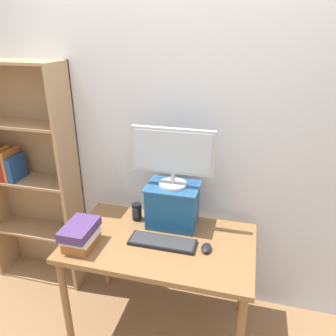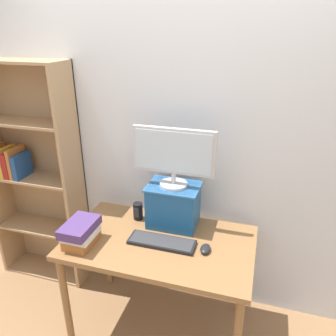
{
  "view_description": "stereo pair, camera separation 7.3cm",
  "coord_description": "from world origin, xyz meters",
  "views": [
    {
      "loc": [
        0.51,
        -1.73,
        2.08
      ],
      "look_at": [
        0.03,
        0.09,
        1.27
      ],
      "focal_mm": 35.0,
      "sensor_mm": 36.0,
      "label": 1
    },
    {
      "loc": [
        0.58,
        -1.71,
        2.08
      ],
      "look_at": [
        0.03,
        0.09,
        1.27
      ],
      "focal_mm": 35.0,
      "sensor_mm": 36.0,
      "label": 2
    }
  ],
  "objects": [
    {
      "name": "computer_mouse",
      "position": [
        0.31,
        -0.02,
        0.79
      ],
      "size": [
        0.06,
        0.1,
        0.04
      ],
      "color": "black",
      "rests_on": "desk"
    },
    {
      "name": "desk",
      "position": [
        0.0,
        0.0,
        0.68
      ],
      "size": [
        1.24,
        0.72,
        0.77
      ],
      "color": "olive",
      "rests_on": "ground_plane"
    },
    {
      "name": "bookshelf_unit",
      "position": [
        -1.21,
        0.32,
        0.95
      ],
      "size": [
        0.78,
        0.28,
        1.87
      ],
      "color": "tan",
      "rests_on": "ground_plane"
    },
    {
      "name": "book_stack",
      "position": [
        -0.48,
        -0.18,
        0.86
      ],
      "size": [
        0.19,
        0.27,
        0.16
      ],
      "color": "#AD662D",
      "rests_on": "desk"
    },
    {
      "name": "ground_plane",
      "position": [
        0.0,
        0.0,
        0.0
      ],
      "size": [
        12.0,
        12.0,
        0.0
      ],
      "primitive_type": "plane",
      "color": "olive"
    },
    {
      "name": "back_wall",
      "position": [
        0.0,
        0.48,
        1.3
      ],
      "size": [
        7.0,
        0.08,
        2.6
      ],
      "color": "silver",
      "rests_on": "ground_plane"
    },
    {
      "name": "riser_box",
      "position": [
        0.03,
        0.22,
        0.93
      ],
      "size": [
        0.36,
        0.26,
        0.31
      ],
      "color": "#195189",
      "rests_on": "desk"
    },
    {
      "name": "computer_monitor",
      "position": [
        0.03,
        0.22,
        1.31
      ],
      "size": [
        0.56,
        0.19,
        0.41
      ],
      "color": "#B7B7BA",
      "rests_on": "riser_box"
    },
    {
      "name": "desk_speaker",
      "position": [
        -0.24,
        0.21,
        0.84
      ],
      "size": [
        0.07,
        0.07,
        0.13
      ],
      "color": "black",
      "rests_on": "desk"
    },
    {
      "name": "keyboard",
      "position": [
        0.03,
        -0.03,
        0.79
      ],
      "size": [
        0.44,
        0.15,
        0.02
      ],
      "color": "black",
      "rests_on": "desk"
    }
  ]
}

